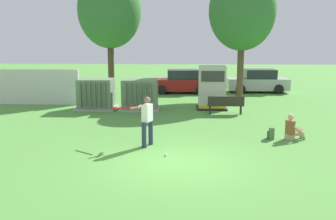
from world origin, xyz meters
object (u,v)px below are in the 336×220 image
Objects in this scene: transformer_west at (96,94)px; backpack at (271,133)px; transformer_mid_west at (140,95)px; park_bench at (226,104)px; sports_ball at (166,155)px; seated_spectator at (293,129)px; batter at (146,119)px; parked_car_left_of_center at (258,82)px; generator_enclosure at (212,88)px; parked_car_leftmost at (181,82)px.

transformer_west reaches higher than backpack.
backpack is at bearing -46.31° from transformer_mid_west.
park_bench is 4.12× the size of backpack.
sports_ball is 5.16m from seated_spectator.
batter reaches higher than seated_spectator.
parked_car_left_of_center reaches higher than seated_spectator.
transformer_mid_west is 4.53m from park_bench.
parked_car_left_of_center is (3.70, 6.90, -0.38)m from generator_enclosure.
batter is 4.80m from backpack.
batter is 15.83m from parked_car_left_of_center.
park_bench is at bearing -69.28° from generator_enclosure.
seated_spectator is 0.22× the size of parked_car_leftmost.
backpack is at bearing -74.39° from parked_car_leftmost.
backpack is (4.59, 1.20, -0.76)m from batter.
park_bench is 7.62m from sports_ball.
batter is at bearing -94.34° from parked_car_leftmost.
parked_car_leftmost is 5.46m from parked_car_left_of_center.
park_bench is 9.02m from parked_car_left_of_center.
parked_car_left_of_center is (9.86, 7.25, -0.04)m from transformer_west.
generator_enclosure is 25.56× the size of sports_ball.
seated_spectator is 13.35m from parked_car_left_of_center.
sports_ball is 0.20× the size of backpack.
generator_enclosure reaches higher than parked_car_left_of_center.
park_bench is at bearing -14.03° from transformer_mid_west.
backpack is at bearing -36.95° from transformer_west.
transformer_mid_west is (2.36, -0.12, 0.00)m from transformer_west.
backpack is at bearing 175.87° from seated_spectator.
transformer_mid_west reaches higher than backpack.
batter is at bearing -119.37° from park_bench.
backpack reaches higher than sports_ball.
transformer_west is 6.18m from generator_enclosure.
generator_enclosure is 7.84m from parked_car_left_of_center.
parked_car_left_of_center is at bearing 6.29° from parked_car_leftmost.
park_bench reaches higher than sports_ball.
backpack is at bearing -75.65° from park_bench.
transformer_west and transformer_mid_west have the same top height.
park_bench is at bearing -73.62° from parked_car_leftmost.
transformer_mid_west is at bearing -135.50° from parked_car_left_of_center.
sports_ball is at bearing -148.32° from backpack.
generator_enclosure is 6.95m from seated_spectator.
batter reaches higher than parked_car_leftmost.
backpack is 0.10× the size of parked_car_leftmost.
sports_ball is at bearing -110.09° from park_bench.
seated_spectator is (6.38, -5.93, -0.41)m from transformer_mid_west.
batter reaches higher than park_bench.
sports_ball is 0.02× the size of parked_car_left_of_center.
sports_ball is (-2.61, -7.15, -0.49)m from park_bench.
generator_enclosure is 5.23× the size of backpack.
parked_car_left_of_center is (6.47, 14.45, -0.22)m from batter.
transformer_west is 2.18× the size of seated_spectator.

